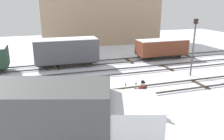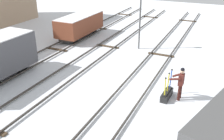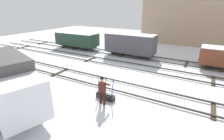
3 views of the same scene
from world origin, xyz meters
TOP-DOWN VIEW (x-y plane):
  - ground_plane at (0.00, 0.00)m, footprint 60.00×60.00m
  - track_main_line at (0.00, 0.00)m, footprint 44.00×1.94m
  - track_siding_near at (0.00, 4.46)m, footprint 44.00×1.94m
  - track_siding_far at (0.00, 7.82)m, footprint 44.00×1.94m
  - switch_lever_frame at (-0.04, -1.86)m, footprint 1.26×0.42m
  - rail_worker at (0.12, -2.45)m, footprint 0.55×0.70m
  - signal_post at (6.53, 2.00)m, footprint 0.24×0.32m
  - freight_car_near_switch at (7.15, 7.82)m, footprint 5.25×2.02m

SIDE VIEW (x-z plane):
  - ground_plane at x=0.00m, z-range 0.00..0.00m
  - track_siding_far at x=0.00m, z-range 0.02..0.20m
  - track_main_line at x=0.00m, z-range 0.02..0.20m
  - track_siding_near at x=0.00m, z-range 0.02..0.20m
  - switch_lever_frame at x=-0.04m, z-range -0.48..0.97m
  - rail_worker at x=0.12m, z-range 0.12..1.91m
  - freight_car_near_switch at x=7.15m, z-range 0.18..2.20m
  - signal_post at x=6.53m, z-range 0.46..4.96m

